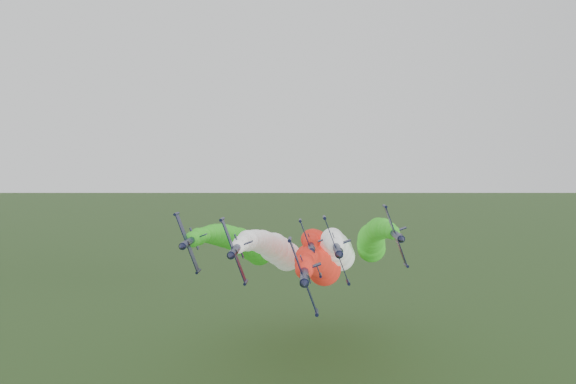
{
  "coord_description": "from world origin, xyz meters",
  "views": [
    {
      "loc": [
        1.53,
        -77.72,
        52.53
      ],
      "look_at": [
        -1.14,
        10.4,
        48.01
      ],
      "focal_mm": 35.0,
      "sensor_mm": 36.0,
      "label": 1
    }
  ],
  "objects_px": {
    "jet_inner_right": "(336,249)",
    "jet_lead": "(318,264)",
    "jet_outer_right": "(372,241)",
    "jet_trail": "(320,248)",
    "jet_outer_left": "(245,245)",
    "jet_inner_left": "(276,250)"
  },
  "relations": [
    {
      "from": "jet_lead",
      "to": "jet_inner_right",
      "type": "relative_size",
      "value": 1.0
    },
    {
      "from": "jet_lead",
      "to": "jet_outer_right",
      "type": "distance_m",
      "value": 24.04
    },
    {
      "from": "jet_inner_right",
      "to": "jet_lead",
      "type": "bearing_deg",
      "value": -117.44
    },
    {
      "from": "jet_outer_left",
      "to": "jet_outer_right",
      "type": "bearing_deg",
      "value": 0.58
    },
    {
      "from": "jet_inner_right",
      "to": "jet_trail",
      "type": "relative_size",
      "value": 1.0
    },
    {
      "from": "jet_lead",
      "to": "jet_trail",
      "type": "xyz_separation_m",
      "value": [
        1.14,
        24.58,
        0.15
      ]
    },
    {
      "from": "jet_lead",
      "to": "jet_inner_left",
      "type": "height_order",
      "value": "jet_inner_left"
    },
    {
      "from": "jet_outer_left",
      "to": "jet_inner_right",
      "type": "bearing_deg",
      "value": -18.55
    },
    {
      "from": "jet_inner_right",
      "to": "jet_trail",
      "type": "height_order",
      "value": "jet_inner_right"
    },
    {
      "from": "jet_outer_left",
      "to": "jet_outer_right",
      "type": "distance_m",
      "value": 35.38
    },
    {
      "from": "jet_outer_left",
      "to": "jet_lead",
      "type": "bearing_deg",
      "value": -41.74
    },
    {
      "from": "jet_lead",
      "to": "jet_inner_left",
      "type": "relative_size",
      "value": 1.0
    },
    {
      "from": "jet_outer_left",
      "to": "jet_trail",
      "type": "xyz_separation_m",
      "value": [
        21.18,
        6.69,
        -1.93
      ]
    },
    {
      "from": "jet_lead",
      "to": "jet_trail",
      "type": "bearing_deg",
      "value": 87.35
    },
    {
      "from": "jet_lead",
      "to": "jet_outer_right",
      "type": "xyz_separation_m",
      "value": [
        15.32,
        18.24,
        3.24
      ]
    },
    {
      "from": "jet_outer_right",
      "to": "jet_inner_right",
      "type": "bearing_deg",
      "value": -139.92
    },
    {
      "from": "jet_lead",
      "to": "jet_inner_right",
      "type": "distance_m",
      "value": 10.92
    },
    {
      "from": "jet_inner_right",
      "to": "jet_trail",
      "type": "bearing_deg",
      "value": 104.14
    },
    {
      "from": "jet_inner_left",
      "to": "jet_inner_right",
      "type": "bearing_deg",
      "value": -7.44
    },
    {
      "from": "jet_trail",
      "to": "jet_inner_left",
      "type": "bearing_deg",
      "value": -132.68
    },
    {
      "from": "jet_trail",
      "to": "jet_lead",
      "type": "bearing_deg",
      "value": -92.65
    },
    {
      "from": "jet_inner_left",
      "to": "jet_outer_left",
      "type": "xyz_separation_m",
      "value": [
        -9.18,
        6.32,
        0.51
      ]
    }
  ]
}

